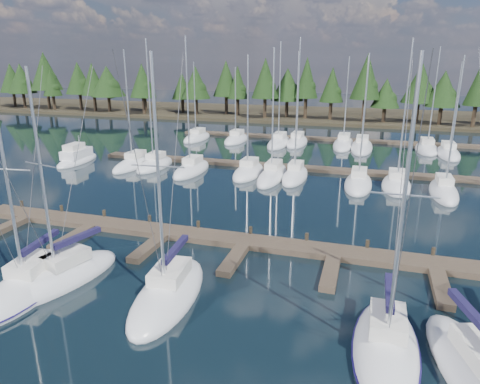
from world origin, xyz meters
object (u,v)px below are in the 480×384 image
(front_sailboat_2, at_px, (63,277))
(front_sailboat_3, at_px, (168,293))
(front_sailboat_1, at_px, (30,285))
(main_dock, at_px, (244,245))
(motor_yacht_left, at_px, (77,159))
(front_sailboat_4, at_px, (386,347))

(front_sailboat_2, xyz_separation_m, front_sailboat_3, (6.61, 0.15, -0.00))
(front_sailboat_1, height_order, front_sailboat_3, front_sailboat_3)
(main_dock, distance_m, motor_yacht_left, 32.72)
(front_sailboat_4, distance_m, motor_yacht_left, 45.02)
(motor_yacht_left, bearing_deg, front_sailboat_2, -54.39)
(main_dock, height_order, front_sailboat_1, front_sailboat_1)
(front_sailboat_1, relative_size, front_sailboat_2, 1.00)
(front_sailboat_4, bearing_deg, front_sailboat_3, 173.34)
(front_sailboat_4, bearing_deg, front_sailboat_2, 176.30)
(front_sailboat_1, xyz_separation_m, front_sailboat_3, (7.78, 1.40, 0.01))
(front_sailboat_3, distance_m, front_sailboat_4, 11.10)
(front_sailboat_2, bearing_deg, motor_yacht_left, 125.61)
(front_sailboat_1, xyz_separation_m, front_sailboat_2, (1.17, 1.25, 0.01))
(front_sailboat_1, relative_size, front_sailboat_3, 0.95)
(front_sailboat_2, relative_size, motor_yacht_left, 1.59)
(front_sailboat_1, bearing_deg, front_sailboat_2, 46.98)
(main_dock, bearing_deg, front_sailboat_2, -139.30)
(front_sailboat_2, bearing_deg, front_sailboat_1, -133.02)
(front_sailboat_2, xyz_separation_m, motor_yacht_left, (-18.45, 25.76, 0.15))
(front_sailboat_1, distance_m, front_sailboat_2, 1.71)
(front_sailboat_1, relative_size, motor_yacht_left, 1.59)
(main_dock, bearing_deg, front_sailboat_4, -43.75)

